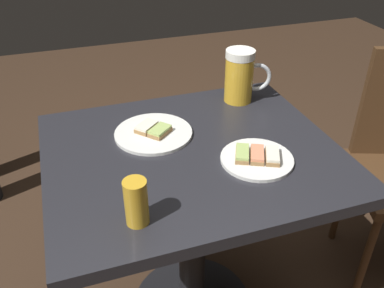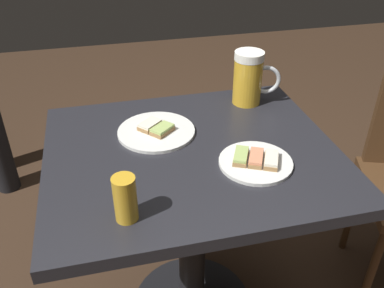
{
  "view_description": "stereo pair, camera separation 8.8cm",
  "coord_description": "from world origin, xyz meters",
  "px_view_note": "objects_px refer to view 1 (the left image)",
  "views": [
    {
      "loc": [
        -0.93,
        0.31,
        1.37
      ],
      "look_at": [
        0.0,
        0.0,
        0.73
      ],
      "focal_mm": 38.81,
      "sensor_mm": 36.0,
      "label": 1
    },
    {
      "loc": [
        -0.96,
        0.23,
        1.37
      ],
      "look_at": [
        0.0,
        0.0,
        0.73
      ],
      "focal_mm": 38.81,
      "sensor_mm": 36.0,
      "label": 2
    }
  ],
  "objects_px": {
    "plate_far": "(153,132)",
    "plate_near": "(257,158)",
    "beer_mug": "(240,76)",
    "beer_glass_small": "(136,202)"
  },
  "relations": [
    {
      "from": "plate_far",
      "to": "plate_near",
      "type": "bearing_deg",
      "value": -133.48
    },
    {
      "from": "beer_mug",
      "to": "beer_glass_small",
      "type": "distance_m",
      "value": 0.67
    },
    {
      "from": "plate_near",
      "to": "beer_mug",
      "type": "relative_size",
      "value": 1.11
    },
    {
      "from": "plate_far",
      "to": "beer_glass_small",
      "type": "bearing_deg",
      "value": 160.45
    },
    {
      "from": "beer_mug",
      "to": "plate_far",
      "type": "bearing_deg",
      "value": 110.78
    },
    {
      "from": "plate_near",
      "to": "beer_glass_small",
      "type": "distance_m",
      "value": 0.39
    },
    {
      "from": "beer_mug",
      "to": "beer_glass_small",
      "type": "height_order",
      "value": "beer_mug"
    },
    {
      "from": "plate_far",
      "to": "beer_glass_small",
      "type": "xyz_separation_m",
      "value": [
        -0.35,
        0.13,
        0.05
      ]
    },
    {
      "from": "plate_near",
      "to": "plate_far",
      "type": "bearing_deg",
      "value": 46.52
    },
    {
      "from": "plate_far",
      "to": "beer_mug",
      "type": "relative_size",
      "value": 1.3
    }
  ]
}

